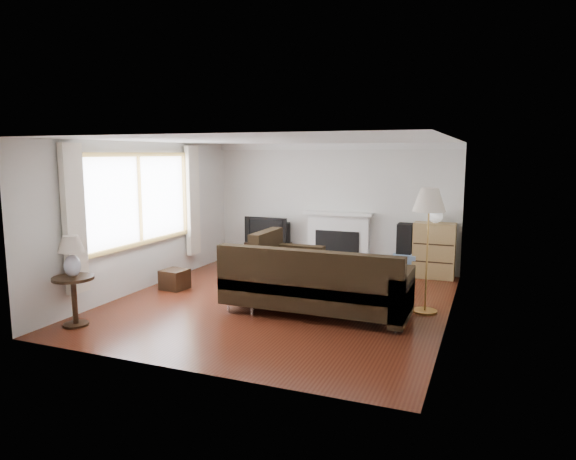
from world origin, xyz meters
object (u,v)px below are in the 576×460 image
at_px(sectional_sofa, 316,282).
at_px(coffee_table, 349,275).
at_px(bookshelf, 434,250).
at_px(side_table, 75,301).
at_px(tv_stand, 268,253).
at_px(floor_lamp, 427,251).

height_order(sectional_sofa, coffee_table, sectional_sofa).
relative_size(bookshelf, sectional_sofa, 0.36).
distance_m(coffee_table, side_table, 4.45).
xyz_separation_m(tv_stand, floor_lamp, (3.49, -2.20, 0.68)).
bearing_deg(side_table, tv_stand, 79.84).
xyz_separation_m(bookshelf, sectional_sofa, (-1.35, -2.87, -0.05)).
height_order(floor_lamp, side_table, floor_lamp).
xyz_separation_m(tv_stand, coffee_table, (2.06, -1.17, -0.03)).
bearing_deg(sectional_sofa, tv_stand, 125.47).
height_order(sectional_sofa, side_table, sectional_sofa).
xyz_separation_m(coffee_table, side_table, (-2.88, -3.39, 0.14)).
xyz_separation_m(sectional_sofa, side_table, (-2.84, -1.72, -0.13)).
xyz_separation_m(bookshelf, side_table, (-4.18, -4.58, -0.18)).
relative_size(floor_lamp, side_table, 2.69).
distance_m(tv_stand, bookshelf, 3.38).
bearing_deg(floor_lamp, tv_stand, 147.80).
bearing_deg(tv_stand, bookshelf, 0.51).
bearing_deg(side_table, floor_lamp, 28.62).
xyz_separation_m(floor_lamp, side_table, (-4.31, -2.35, -0.57)).
bearing_deg(tv_stand, side_table, -100.16).
relative_size(tv_stand, sectional_sofa, 0.32).
distance_m(sectional_sofa, coffee_table, 1.69).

